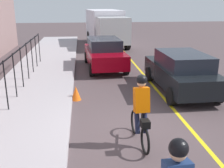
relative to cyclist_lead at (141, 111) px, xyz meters
The scene contains 8 objects.
ground_plane 1.18m from the cyclist_lead, ahead, with size 80.00×80.00×0.00m, color #4B3D3F.
lane_line_centre 2.00m from the cyclist_lead, 64.76° to the right, with size 36.00×0.12×0.01m, color yellow.
sidewalk 3.58m from the cyclist_lead, 77.41° to the left, with size 40.00×3.20×0.15m, color #A39BA0.
cyclist_lead is the anchor object (origin of this frame).
patrol_sedan 4.67m from the cyclist_lead, 32.04° to the right, with size 4.42×1.97×1.58m.
parked_sedan_rear 8.21m from the cyclist_lead, ahead, with size 4.50×2.13×1.58m.
box_truck_background 16.10m from the cyclist_lead, ahead, with size 6.92×3.12×2.78m.
traffic_cone_near 3.83m from the cyclist_lead, 25.99° to the left, with size 0.36×0.36×0.52m, color orange.
Camera 1 is at (-6.71, 1.39, 3.48)m, focal length 43.02 mm.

